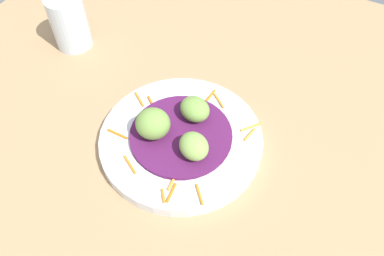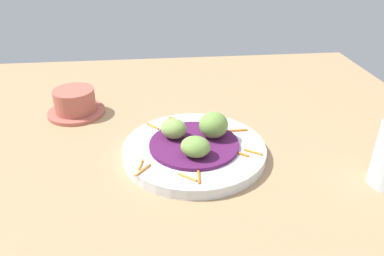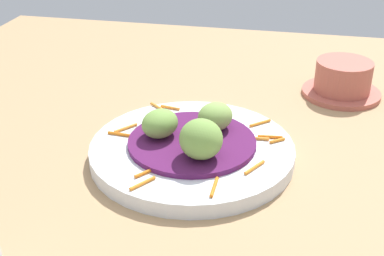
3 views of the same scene
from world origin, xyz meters
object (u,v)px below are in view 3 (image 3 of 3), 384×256
guac_scoop_left (201,139)px  guac_scoop_center (215,116)px  terracotta_bowl (343,80)px  main_plate (192,151)px  guac_scoop_right (160,123)px

guac_scoop_left → guac_scoop_center: bearing=86.5°
guac_scoop_center → terracotta_bowl: size_ratio=0.39×
main_plate → guac_scoop_center: size_ratio=5.30×
guac_scoop_right → terracotta_bowl: bearing=45.3°
guac_scoop_center → guac_scoop_right: size_ratio=0.96×
guac_scoop_left → guac_scoop_right: guac_scoop_left is taller
guac_scoop_left → guac_scoop_center: 7.30cm
guac_scoop_center → terracotta_bowl: (17.04, 20.58, -1.84)cm
guac_scoop_right → terracotta_bowl: (23.55, 23.83, -1.77)cm
guac_scoop_right → main_plate: bearing=-3.5°
terracotta_bowl → guac_scoop_left: bearing=-122.1°
guac_scoop_left → terracotta_bowl: (17.48, 27.85, -2.40)cm
main_plate → guac_scoop_right: 5.39cm
main_plate → guac_scoop_left: guac_scoop_left is taller
main_plate → guac_scoop_left: size_ratio=4.83×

